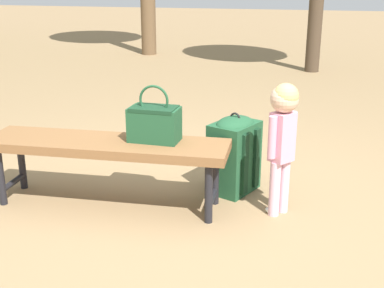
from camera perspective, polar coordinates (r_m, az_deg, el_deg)
name	(u,v)px	position (r m, az deg, el deg)	size (l,w,h in m)	color
ground_plane	(195,215)	(3.32, 0.39, -7.91)	(40.00, 40.00, 0.00)	#8C704C
park_bench	(107,149)	(3.37, -9.55, -0.54)	(1.62, 0.48, 0.45)	brown
handbag	(154,122)	(3.27, -4.24, 2.46)	(0.32, 0.19, 0.37)	#1E4C2D
child_standing	(283,129)	(3.18, 10.14, 1.64)	(0.18, 0.20, 0.86)	#E5B2C6
backpack_large	(234,152)	(3.58, 4.72, -0.93)	(0.38, 0.41, 0.58)	#1E4C2D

